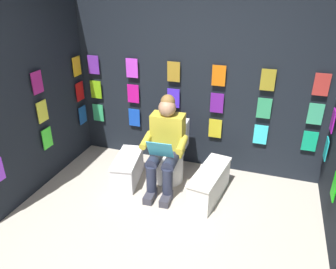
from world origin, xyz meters
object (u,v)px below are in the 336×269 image
Objects in this scene: toilet at (170,155)px; comic_longbox_far at (210,184)px; person_reading at (165,144)px; comic_longbox_near at (128,169)px.

toilet is 0.67m from comic_longbox_far.
comic_longbox_far is at bearing 151.10° from toilet.
comic_longbox_near is at bearing 1.97° from person_reading.
comic_longbox_near is 1.08m from comic_longbox_far.
comic_longbox_near is (0.50, 0.05, -0.42)m from person_reading.
comic_longbox_near is at bearing 7.61° from comic_longbox_far.
comic_longbox_far is (-1.08, 0.01, 0.01)m from comic_longbox_near.
person_reading is 1.40× the size of comic_longbox_far.
person_reading reaches higher than toilet.
comic_longbox_near is at bearing 25.81° from toilet.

